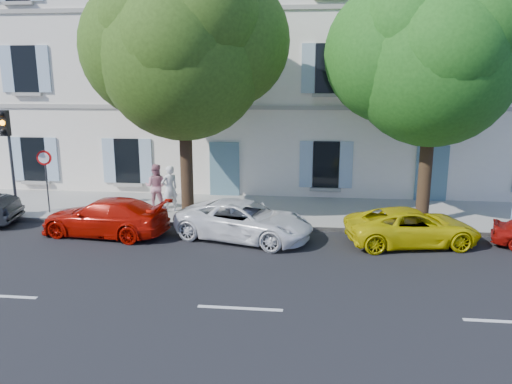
# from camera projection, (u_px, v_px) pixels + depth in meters

# --- Properties ---
(ground) EXTENTS (90.00, 90.00, 0.00)m
(ground) POSITION_uv_depth(u_px,v_px,m) (258.00, 251.00, 15.47)
(ground) COLOR black
(sidewalk) EXTENTS (36.00, 4.50, 0.15)m
(sidewalk) POSITION_uv_depth(u_px,v_px,m) (270.00, 211.00, 19.76)
(sidewalk) COLOR #A09E96
(sidewalk) RESTS_ON ground
(kerb) EXTENTS (36.00, 0.16, 0.16)m
(kerb) POSITION_uv_depth(u_px,v_px,m) (265.00, 227.00, 17.66)
(kerb) COLOR #9E998E
(kerb) RESTS_ON ground
(building) EXTENTS (28.00, 7.00, 12.00)m
(building) POSITION_uv_depth(u_px,v_px,m) (281.00, 61.00, 24.00)
(building) COLOR white
(building) RESTS_ON ground
(car_red_coupe) EXTENTS (4.54, 2.29, 1.26)m
(car_red_coupe) POSITION_uv_depth(u_px,v_px,m) (105.00, 217.00, 16.87)
(car_red_coupe) COLOR #B00F05
(car_red_coupe) RESTS_ON ground
(car_white_coupe) EXTENTS (4.94, 3.27, 1.26)m
(car_white_coupe) POSITION_uv_depth(u_px,v_px,m) (244.00, 220.00, 16.46)
(car_white_coupe) COLOR white
(car_white_coupe) RESTS_ON ground
(car_yellow_supercar) EXTENTS (4.49, 2.67, 1.17)m
(car_yellow_supercar) POSITION_uv_depth(u_px,v_px,m) (412.00, 227.00, 15.92)
(car_yellow_supercar) COLOR #D5C408
(car_yellow_supercar) RESTS_ON ground
(tree_left) EXTENTS (5.80, 5.80, 8.99)m
(tree_left) POSITION_uv_depth(u_px,v_px,m) (183.00, 57.00, 17.17)
(tree_left) COLOR #3A2819
(tree_left) RESTS_ON sidewalk
(tree_right) EXTENTS (5.61, 5.61, 8.65)m
(tree_right) POSITION_uv_depth(u_px,v_px,m) (433.00, 63.00, 16.66)
(tree_right) COLOR #3A2819
(tree_right) RESTS_ON sidewalk
(traffic_light) EXTENTS (0.32, 0.45, 3.94)m
(traffic_light) POSITION_uv_depth(u_px,v_px,m) (7.00, 140.00, 18.20)
(traffic_light) COLOR #383A3D
(traffic_light) RESTS_ON sidewalk
(road_sign) EXTENTS (0.56, 0.12, 2.41)m
(road_sign) POSITION_uv_depth(u_px,v_px,m) (45.00, 168.00, 18.87)
(road_sign) COLOR #383A3D
(road_sign) RESTS_ON sidewalk
(pedestrian_a) EXTENTS (0.77, 0.77, 1.80)m
(pedestrian_a) POSITION_uv_depth(u_px,v_px,m) (170.00, 189.00, 19.24)
(pedestrian_a) COLOR white
(pedestrian_a) RESTS_ON sidewalk
(pedestrian_b) EXTENTS (0.88, 0.69, 1.78)m
(pedestrian_b) POSITION_uv_depth(u_px,v_px,m) (156.00, 186.00, 19.70)
(pedestrian_b) COLOR #C57E8E
(pedestrian_b) RESTS_ON sidewalk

